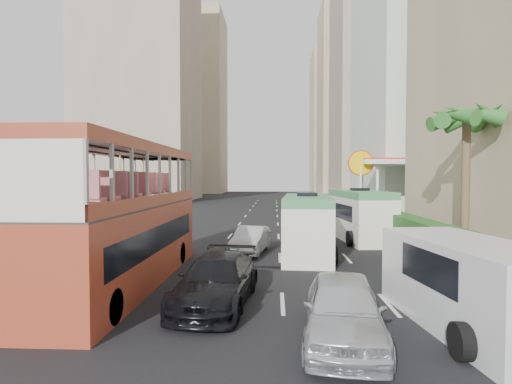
# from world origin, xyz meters

# --- Properties ---
(ground_plane) EXTENTS (200.00, 200.00, 0.00)m
(ground_plane) POSITION_xyz_m (0.00, 0.00, 0.00)
(ground_plane) COLOR black
(ground_plane) RESTS_ON ground
(double_decker_bus) EXTENTS (2.50, 11.00, 5.06)m
(double_decker_bus) POSITION_xyz_m (-6.00, 0.00, 2.53)
(double_decker_bus) COLOR #A23A23
(double_decker_bus) RESTS_ON ground
(car_silver_lane_a) EXTENTS (2.04, 4.20, 1.33)m
(car_silver_lane_a) POSITION_xyz_m (-1.87, 6.18, 0.00)
(car_silver_lane_a) COLOR silver
(car_silver_lane_a) RESTS_ON ground
(car_silver_lane_b) EXTENTS (2.34, 4.69, 1.54)m
(car_silver_lane_b) POSITION_xyz_m (0.97, -4.73, 0.00)
(car_silver_lane_b) COLOR silver
(car_silver_lane_b) RESTS_ON ground
(car_black) EXTENTS (2.49, 5.20, 1.46)m
(car_black) POSITION_xyz_m (-2.40, -2.19, 0.00)
(car_black) COLOR black
(car_black) RESTS_ON ground
(van_asset) EXTENTS (3.28, 5.61, 1.47)m
(van_asset) POSITION_xyz_m (1.41, 15.61, 0.00)
(van_asset) COLOR silver
(van_asset) RESTS_ON ground
(minibus_near) EXTENTS (2.65, 6.78, 2.95)m
(minibus_near) POSITION_xyz_m (0.95, 5.67, 1.47)
(minibus_near) COLOR silver
(minibus_near) RESTS_ON ground
(minibus_far) EXTENTS (2.99, 7.09, 3.05)m
(minibus_far) POSITION_xyz_m (4.60, 10.80, 1.53)
(minibus_far) COLOR silver
(minibus_far) RESTS_ON ground
(panel_van_near) EXTENTS (2.95, 5.87, 2.25)m
(panel_van_near) POSITION_xyz_m (4.28, -3.83, 1.13)
(panel_van_near) COLOR silver
(panel_van_near) RESTS_ON ground
(panel_van_far) EXTENTS (2.91, 5.41, 2.05)m
(panel_van_far) POSITION_xyz_m (4.35, 23.24, 1.03)
(panel_van_far) COLOR silver
(panel_van_far) RESTS_ON ground
(sidewalk) EXTENTS (6.00, 120.00, 0.18)m
(sidewalk) POSITION_xyz_m (9.00, 25.00, 0.09)
(sidewalk) COLOR #99968C
(sidewalk) RESTS_ON ground
(kerb_wall) EXTENTS (0.30, 44.00, 1.00)m
(kerb_wall) POSITION_xyz_m (6.20, 14.00, 0.68)
(kerb_wall) COLOR silver
(kerb_wall) RESTS_ON sidewalk
(hedge) EXTENTS (1.10, 44.00, 0.70)m
(hedge) POSITION_xyz_m (6.20, 14.00, 1.53)
(hedge) COLOR #2D6626
(hedge) RESTS_ON kerb_wall
(palm_tree) EXTENTS (0.36, 0.36, 6.40)m
(palm_tree) POSITION_xyz_m (7.80, 4.00, 3.38)
(palm_tree) COLOR brown
(palm_tree) RESTS_ON sidewalk
(shell_station) EXTENTS (6.50, 8.00, 5.50)m
(shell_station) POSITION_xyz_m (10.00, 23.00, 2.75)
(shell_station) COLOR silver
(shell_station) RESTS_ON ground
(tower_mid) EXTENTS (16.00, 16.00, 50.00)m
(tower_mid) POSITION_xyz_m (18.00, 58.00, 25.00)
(tower_mid) COLOR tan
(tower_mid) RESTS_ON ground
(tower_far_a) EXTENTS (14.00, 14.00, 44.00)m
(tower_far_a) POSITION_xyz_m (17.00, 82.00, 22.00)
(tower_far_a) COLOR #C0AC89
(tower_far_a) RESTS_ON ground
(tower_far_b) EXTENTS (14.00, 14.00, 40.00)m
(tower_far_b) POSITION_xyz_m (17.00, 104.00, 20.00)
(tower_far_b) COLOR tan
(tower_far_b) RESTS_ON ground
(tower_left_a) EXTENTS (18.00, 18.00, 52.00)m
(tower_left_a) POSITION_xyz_m (-24.00, 55.00, 26.00)
(tower_left_a) COLOR tan
(tower_left_a) RESTS_ON ground
(tower_left_b) EXTENTS (16.00, 16.00, 46.00)m
(tower_left_b) POSITION_xyz_m (-22.00, 90.00, 23.00)
(tower_left_b) COLOR #C0AC89
(tower_left_b) RESTS_ON ground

